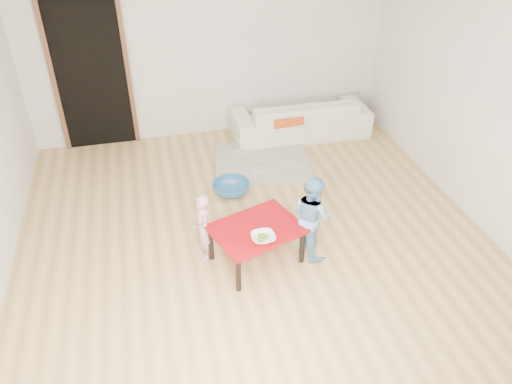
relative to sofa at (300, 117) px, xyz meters
name	(u,v)px	position (x,y,z in m)	size (l,w,h in m)	color
floor	(252,231)	(-1.22, -2.05, -0.29)	(5.00, 5.00, 0.01)	tan
back_wall	(209,45)	(-1.22, 0.45, 1.01)	(5.00, 0.02, 2.60)	beige
right_wall	(480,100)	(1.28, -2.05, 1.01)	(0.02, 5.00, 2.60)	beige
doorway	(91,75)	(-2.82, 0.43, 0.74)	(1.02, 0.08, 2.11)	brown
sofa	(300,117)	(0.00, 0.00, 0.00)	(1.96, 0.77, 0.57)	white
cushion	(285,118)	(-0.31, -0.24, 0.15)	(0.42, 0.37, 0.11)	#CF4E17
red_table	(256,244)	(-1.28, -2.53, -0.07)	(0.85, 0.64, 0.42)	#9D080E
bowl	(263,238)	(-1.27, -2.73, 0.17)	(0.23, 0.23, 0.06)	white
broccoli	(263,238)	(-1.27, -2.73, 0.17)	(0.12, 0.12, 0.06)	#2D5919
child_pink	(203,227)	(-1.79, -2.34, 0.08)	(0.27, 0.18, 0.74)	#D46180
child_blue	(312,216)	(-0.71, -2.52, 0.17)	(0.44, 0.34, 0.91)	#5796CA
basin	(231,188)	(-1.29, -1.27, -0.22)	(0.45, 0.45, 0.14)	#29629C
blanket	(262,161)	(-0.75, -0.66, -0.26)	(1.25, 1.04, 0.06)	#B4AD9F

